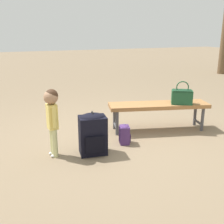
{
  "coord_description": "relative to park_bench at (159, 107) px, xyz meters",
  "views": [
    {
      "loc": [
        1.52,
        3.52,
        1.56
      ],
      "look_at": [
        0.01,
        0.09,
        0.45
      ],
      "focal_mm": 43.61,
      "sensor_mm": 36.0,
      "label": 1
    }
  ],
  "objects": [
    {
      "name": "ground_plane",
      "position": [
        0.88,
        0.05,
        -0.39
      ],
      "size": [
        40.0,
        40.0,
        0.0
      ],
      "primitive_type": "plane",
      "color": "#7F6B51",
      "rests_on": "ground"
    },
    {
      "name": "backpack_large",
      "position": [
        1.28,
        0.42,
        -0.1
      ],
      "size": [
        0.39,
        0.35,
        0.59
      ],
      "color": "black",
      "rests_on": "ground"
    },
    {
      "name": "park_bench",
      "position": [
        0.0,
        0.0,
        0.0
      ],
      "size": [
        1.65,
        0.83,
        0.45
      ],
      "color": "#9E6B3D",
      "rests_on": "ground"
    },
    {
      "name": "handbag",
      "position": [
        -0.31,
        0.17,
        0.18
      ],
      "size": [
        0.37,
        0.32,
        0.37
      ],
      "color": "#1E4C2D",
      "rests_on": "park_bench"
    },
    {
      "name": "child_standing",
      "position": [
        1.77,
        0.28,
        0.2
      ],
      "size": [
        0.18,
        0.24,
        0.89
      ],
      "color": "#CCCC8C",
      "rests_on": "ground"
    },
    {
      "name": "backpack_small",
      "position": [
        0.75,
        0.29,
        -0.24
      ],
      "size": [
        0.19,
        0.21,
        0.3
      ],
      "color": "#4C2D66",
      "rests_on": "ground"
    }
  ]
}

